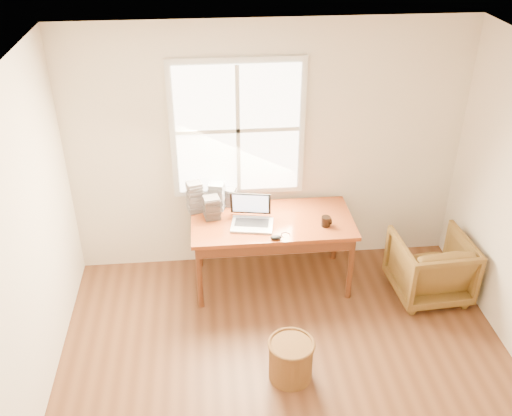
{
  "coord_description": "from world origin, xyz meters",
  "views": [
    {
      "loc": [
        -0.62,
        -2.94,
        3.73
      ],
      "look_at": [
        -0.18,
        1.65,
        0.98
      ],
      "focal_mm": 40.0,
      "sensor_mm": 36.0,
      "label": 1
    }
  ],
  "objects_px": {
    "armchair": "(430,266)",
    "wicker_stool": "(291,360)",
    "laptop": "(252,213)",
    "coffee_mug": "(326,221)",
    "desk": "(272,221)",
    "cd_stack_a": "(217,196)"
  },
  "relations": [
    {
      "from": "armchair",
      "to": "cd_stack_a",
      "type": "xyz_separation_m",
      "value": [
        -2.08,
        0.63,
        0.57
      ]
    },
    {
      "from": "laptop",
      "to": "wicker_stool",
      "type": "bearing_deg",
      "value": -69.82
    },
    {
      "from": "armchair",
      "to": "laptop",
      "type": "bearing_deg",
      "value": -11.72
    },
    {
      "from": "desk",
      "to": "coffee_mug",
      "type": "height_order",
      "value": "coffee_mug"
    },
    {
      "from": "coffee_mug",
      "to": "laptop",
      "type": "bearing_deg",
      "value": 154.95
    },
    {
      "from": "wicker_stool",
      "to": "armchair",
      "type": "bearing_deg",
      "value": 32.28
    },
    {
      "from": "wicker_stool",
      "to": "cd_stack_a",
      "type": "xyz_separation_m",
      "value": [
        -0.53,
        1.61,
        0.71
      ]
    },
    {
      "from": "wicker_stool",
      "to": "laptop",
      "type": "bearing_deg",
      "value": 99.8
    },
    {
      "from": "laptop",
      "to": "coffee_mug",
      "type": "height_order",
      "value": "laptop"
    },
    {
      "from": "desk",
      "to": "cd_stack_a",
      "type": "xyz_separation_m",
      "value": [
        -0.53,
        0.28,
        0.17
      ]
    },
    {
      "from": "coffee_mug",
      "to": "cd_stack_a",
      "type": "bearing_deg",
      "value": 136.86
    },
    {
      "from": "wicker_stool",
      "to": "coffee_mug",
      "type": "distance_m",
      "value": 1.41
    },
    {
      "from": "armchair",
      "to": "wicker_stool",
      "type": "height_order",
      "value": "armchair"
    },
    {
      "from": "wicker_stool",
      "to": "coffee_mug",
      "type": "xyz_separation_m",
      "value": [
        0.5,
        1.17,
        0.62
      ]
    },
    {
      "from": "wicker_stool",
      "to": "cd_stack_a",
      "type": "distance_m",
      "value": 1.84
    },
    {
      "from": "armchair",
      "to": "coffee_mug",
      "type": "height_order",
      "value": "coffee_mug"
    },
    {
      "from": "desk",
      "to": "coffee_mug",
      "type": "relative_size",
      "value": 16.14
    },
    {
      "from": "armchair",
      "to": "laptop",
      "type": "relative_size",
      "value": 1.77
    },
    {
      "from": "desk",
      "to": "laptop",
      "type": "bearing_deg",
      "value": -155.01
    },
    {
      "from": "desk",
      "to": "laptop",
      "type": "relative_size",
      "value": 3.9
    },
    {
      "from": "armchair",
      "to": "laptop",
      "type": "distance_m",
      "value": 1.87
    },
    {
      "from": "desk",
      "to": "coffee_mug",
      "type": "bearing_deg",
      "value": -17.29
    }
  ]
}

